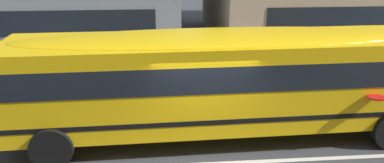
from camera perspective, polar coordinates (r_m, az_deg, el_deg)
name	(u,v)px	position (r m, az deg, el deg)	size (l,w,h in m)	color
sidewalk_far	(185,73)	(16.45, -1.05, 1.21)	(120.00, 3.00, 0.01)	gray
school_bus	(230,75)	(10.58, 5.60, 0.93)	(13.19, 3.14, 2.94)	yellow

